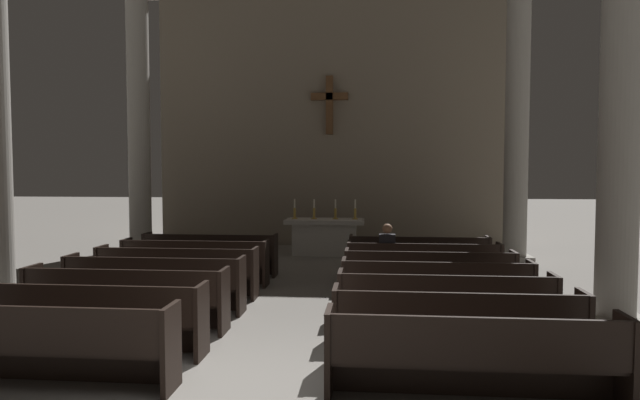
{
  "coord_description": "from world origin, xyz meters",
  "views": [
    {
      "loc": [
        1.27,
        -5.62,
        2.39
      ],
      "look_at": [
        0.0,
        8.16,
        1.62
      ],
      "focal_mm": 30.76,
      "sensor_mm": 36.0,
      "label": 1
    }
  ],
  "objects_px": {
    "pew_left_row_5": "(177,272)",
    "candlestick_outer_left": "(295,213)",
    "pew_left_row_2": "(89,318)",
    "pew_right_row_4": "(436,289)",
    "lone_worshipper": "(387,254)",
    "pew_left_row_4": "(154,284)",
    "candlestick_outer_right": "(355,213)",
    "pew_left_row_7": "(210,254)",
    "pew_right_row_2": "(457,328)",
    "column_right_nearest": "(621,95)",
    "column_left_second": "(139,129)",
    "pew_right_row_5": "(429,276)",
    "pew_right_row_7": "(419,257)",
    "pew_right_row_3": "(445,306)",
    "candlestick_inner_left": "(314,213)",
    "pew_left_row_1": "(39,345)",
    "candlestick_inner_right": "(335,213)",
    "column_right_second": "(517,126)",
    "pew_left_row_3": "(126,299)",
    "altar": "(325,236)",
    "pew_left_row_6": "(195,262)",
    "pew_right_row_6": "(423,266)",
    "pew_right_row_1": "(474,358)"
  },
  "relations": [
    {
      "from": "pew_left_row_6",
      "to": "column_left_second",
      "type": "distance_m",
      "value": 5.23
    },
    {
      "from": "pew_left_row_5",
      "to": "candlestick_inner_right",
      "type": "distance_m",
      "value": 6.01
    },
    {
      "from": "pew_left_row_4",
      "to": "pew_right_row_4",
      "type": "relative_size",
      "value": 1.0
    },
    {
      "from": "pew_right_row_6",
      "to": "candlestick_outer_right",
      "type": "xyz_separation_m",
      "value": [
        -1.48,
        4.29,
        0.7
      ]
    },
    {
      "from": "pew_left_row_7",
      "to": "candlestick_inner_right",
      "type": "height_order",
      "value": "candlestick_inner_right"
    },
    {
      "from": "column_left_second",
      "to": "lone_worshipper",
      "type": "bearing_deg",
      "value": -26.99
    },
    {
      "from": "pew_left_row_5",
      "to": "pew_right_row_1",
      "type": "height_order",
      "value": "same"
    },
    {
      "from": "pew_left_row_5",
      "to": "candlestick_outer_left",
      "type": "xyz_separation_m",
      "value": [
        1.48,
        5.35,
        0.7
      ]
    },
    {
      "from": "pew_right_row_3",
      "to": "pew_right_row_7",
      "type": "xyz_separation_m",
      "value": [
        0.0,
        4.27,
        0.0
      ]
    },
    {
      "from": "pew_left_row_4",
      "to": "pew_right_row_3",
      "type": "relative_size",
      "value": 1.0
    },
    {
      "from": "column_right_second",
      "to": "column_left_second",
      "type": "bearing_deg",
      "value": 180.0
    },
    {
      "from": "column_right_second",
      "to": "column_right_nearest",
      "type": "bearing_deg",
      "value": -90.0
    },
    {
      "from": "pew_right_row_3",
      "to": "column_right_second",
      "type": "distance_m",
      "value": 7.7
    },
    {
      "from": "pew_left_row_1",
      "to": "lone_worshipper",
      "type": "distance_m",
      "value": 6.67
    },
    {
      "from": "pew_left_row_5",
      "to": "pew_left_row_7",
      "type": "xyz_separation_m",
      "value": [
        0.0,
        2.14,
        0.0
      ]
    },
    {
      "from": "pew_left_row_3",
      "to": "column_right_nearest",
      "type": "distance_m",
      "value": 7.92
    },
    {
      "from": "pew_left_row_2",
      "to": "pew_left_row_6",
      "type": "xyz_separation_m",
      "value": [
        0.0,
        4.27,
        0.0
      ]
    },
    {
      "from": "pew_right_row_3",
      "to": "candlestick_inner_left",
      "type": "height_order",
      "value": "candlestick_inner_left"
    },
    {
      "from": "pew_left_row_7",
      "to": "pew_right_row_4",
      "type": "distance_m",
      "value": 5.66
    },
    {
      "from": "pew_right_row_6",
      "to": "candlestick_outer_right",
      "type": "bearing_deg",
      "value": 109.04
    },
    {
      "from": "pew_left_row_2",
      "to": "candlestick_inner_right",
      "type": "bearing_deg",
      "value": 72.93
    },
    {
      "from": "candlestick_outer_left",
      "to": "candlestick_inner_right",
      "type": "xyz_separation_m",
      "value": [
        1.15,
        0.0,
        0.0
      ]
    },
    {
      "from": "pew_right_row_7",
      "to": "pew_left_row_2",
      "type": "bearing_deg",
      "value": -131.09
    },
    {
      "from": "pew_right_row_6",
      "to": "candlestick_outer_right",
      "type": "relative_size",
      "value": 5.46
    },
    {
      "from": "candlestick_outer_right",
      "to": "column_right_nearest",
      "type": "bearing_deg",
      "value": -58.53
    },
    {
      "from": "pew_left_row_2",
      "to": "pew_right_row_4",
      "type": "height_order",
      "value": "same"
    },
    {
      "from": "column_right_nearest",
      "to": "column_left_second",
      "type": "distance_m",
      "value": 11.47
    },
    {
      "from": "lone_worshipper",
      "to": "pew_left_row_4",
      "type": "bearing_deg",
      "value": -151.09
    },
    {
      "from": "pew_left_row_3",
      "to": "altar",
      "type": "distance_m",
      "value": 7.85
    },
    {
      "from": "pew_right_row_4",
      "to": "candlestick_inner_left",
      "type": "relative_size",
      "value": 5.46
    },
    {
      "from": "pew_right_row_3",
      "to": "column_right_second",
      "type": "height_order",
      "value": "column_right_second"
    },
    {
      "from": "pew_left_row_7",
      "to": "pew_left_row_2",
      "type": "bearing_deg",
      "value": -90.0
    },
    {
      "from": "pew_left_row_4",
      "to": "pew_right_row_5",
      "type": "bearing_deg",
      "value": 12.92
    },
    {
      "from": "pew_left_row_5",
      "to": "altar",
      "type": "height_order",
      "value": "altar"
    },
    {
      "from": "pew_left_row_7",
      "to": "pew_right_row_2",
      "type": "xyz_separation_m",
      "value": [
        4.66,
        -5.34,
        0.0
      ]
    },
    {
      "from": "pew_left_row_4",
      "to": "pew_right_row_4",
      "type": "distance_m",
      "value": 4.66
    },
    {
      "from": "pew_right_row_5",
      "to": "lone_worshipper",
      "type": "bearing_deg",
      "value": 123.04
    },
    {
      "from": "pew_left_row_3",
      "to": "candlestick_outer_right",
      "type": "distance_m",
      "value": 8.17
    },
    {
      "from": "pew_right_row_5",
      "to": "pew_left_row_7",
      "type": "bearing_deg",
      "value": 155.36
    },
    {
      "from": "pew_left_row_4",
      "to": "candlestick_outer_right",
      "type": "height_order",
      "value": "candlestick_outer_right"
    },
    {
      "from": "pew_right_row_2",
      "to": "lone_worshipper",
      "type": "xyz_separation_m",
      "value": [
        -0.72,
        4.31,
        0.22
      ]
    },
    {
      "from": "pew_left_row_5",
      "to": "candlestick_outer_right",
      "type": "distance_m",
      "value": 6.27
    },
    {
      "from": "pew_right_row_2",
      "to": "candlestick_outer_right",
      "type": "height_order",
      "value": "candlestick_outer_right"
    },
    {
      "from": "pew_left_row_7",
      "to": "column_right_nearest",
      "type": "height_order",
      "value": "column_right_nearest"
    },
    {
      "from": "column_left_second",
      "to": "candlestick_outer_right",
      "type": "relative_size",
      "value": 12.96
    },
    {
      "from": "candlestick_inner_right",
      "to": "pew_right_row_5",
      "type": "bearing_deg",
      "value": -69.24
    },
    {
      "from": "pew_left_row_2",
      "to": "pew_left_row_6",
      "type": "height_order",
      "value": "same"
    },
    {
      "from": "altar",
      "to": "pew_left_row_2",
      "type": "bearing_deg",
      "value": -105.22
    },
    {
      "from": "pew_left_row_1",
      "to": "pew_right_row_2",
      "type": "xyz_separation_m",
      "value": [
        4.66,
        1.07,
        0.0
      ]
    },
    {
      "from": "candlestick_inner_left",
      "to": "pew_left_row_2",
      "type": "bearing_deg",
      "value": -103.34
    }
  ]
}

